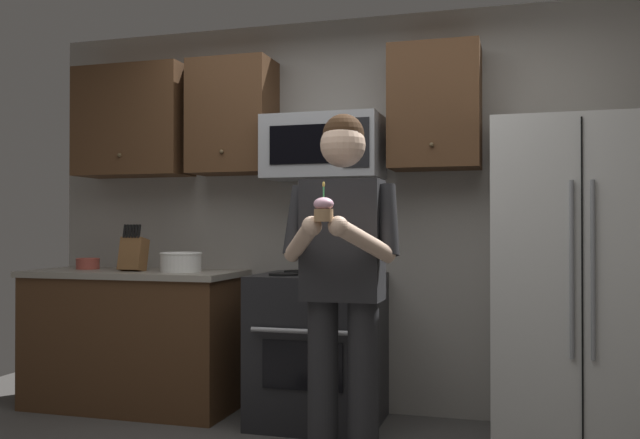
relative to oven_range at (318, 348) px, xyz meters
The scene contains 11 objects.
wall_back 0.94m from the oven_range, 69.02° to the left, with size 4.40×0.10×2.60m, color gray.
oven_range is the anchor object (origin of this frame).
microwave 1.26m from the oven_range, 89.98° to the left, with size 0.74×0.41×0.40m.
refrigerator 1.56m from the oven_range, ahead, with size 0.90×0.75×1.80m.
cabinet_row_upper 1.60m from the oven_range, 163.43° to the left, with size 2.78×0.36×0.76m.
counter_left 1.30m from the oven_range, behind, with size 1.44×0.66×0.92m.
knife_block 1.40m from the oven_range, behind, with size 0.16×0.15×0.32m.
bowl_large_white 1.07m from the oven_range, behind, with size 0.28×0.28×0.13m.
bowl_small_colored 1.77m from the oven_range, behind, with size 0.16×0.16×0.08m.
person 1.10m from the oven_range, 66.84° to the right, with size 0.60×0.48×1.76m.
cupcake 1.52m from the oven_range, 72.66° to the right, with size 0.09×0.09×0.17m.
Camera 1 is at (1.05, -2.73, 1.21)m, focal length 38.67 mm.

